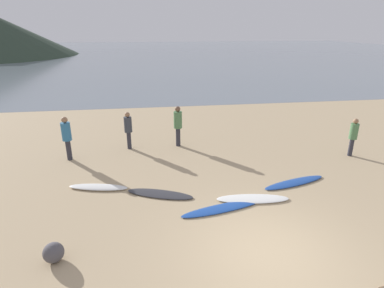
{
  "coord_description": "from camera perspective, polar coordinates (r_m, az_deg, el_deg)",
  "views": [
    {
      "loc": [
        -2.67,
        -5.78,
        5.08
      ],
      "look_at": [
        -0.9,
        6.1,
        0.6
      ],
      "focal_mm": 29.47,
      "sensor_mm": 36.0,
      "label": 1
    }
  ],
  "objects": [
    {
      "name": "person_2",
      "position": [
        14.01,
        -2.57,
        3.84
      ],
      "size": [
        0.37,
        0.37,
        1.83
      ],
      "rotation": [
        0.0,
        0.0,
        3.52
      ],
      "color": "#2D2D38",
      "rests_on": "ground"
    },
    {
      "name": "ocean_water",
      "position": [
        71.06,
        -6.55,
        16.23
      ],
      "size": [
        140.0,
        100.0,
        0.01
      ],
      "primitive_type": "cube",
      "color": "slate",
      "rests_on": "ground"
    },
    {
      "name": "surfboard_2",
      "position": [
        9.57,
        5.56,
        -11.47
      ],
      "size": [
        2.66,
        1.02,
        0.07
      ],
      "primitive_type": "ellipsoid",
      "rotation": [
        0.0,
        0.0,
        0.22
      ],
      "color": "#1E479E",
      "rests_on": "ground"
    },
    {
      "name": "person_1",
      "position": [
        14.52,
        27.17,
        1.59
      ],
      "size": [
        0.32,
        0.32,
        1.6
      ],
      "rotation": [
        0.0,
        0.0,
        5.82
      ],
      "color": "#2D2D38",
      "rests_on": "ground"
    },
    {
      "name": "person_0",
      "position": [
        13.97,
        -11.48,
        2.96
      ],
      "size": [
        0.34,
        0.34,
        1.66
      ],
      "rotation": [
        0.0,
        0.0,
        2.74
      ],
      "color": "#2D2D38",
      "rests_on": "ground"
    },
    {
      "name": "ground_plane",
      "position": [
        16.82,
        1.08,
        2.51
      ],
      "size": [
        120.0,
        120.0,
        0.2
      ],
      "primitive_type": "cube",
      "color": "tan",
      "rests_on": "ground"
    },
    {
      "name": "person_3",
      "position": [
        13.43,
        -21.75,
        1.54
      ],
      "size": [
        0.36,
        0.36,
        1.8
      ],
      "rotation": [
        0.0,
        0.0,
        2.09
      ],
      "color": "#2D2D38",
      "rests_on": "ground"
    },
    {
      "name": "surfboard_3",
      "position": [
        10.16,
        10.93,
        -9.7
      ],
      "size": [
        2.33,
        0.87,
        0.08
      ],
      "primitive_type": "ellipsoid",
      "rotation": [
        0.0,
        0.0,
        -0.13
      ],
      "color": "white",
      "rests_on": "ground"
    },
    {
      "name": "beach_rock_near",
      "position": [
        8.25,
        -23.78,
        -17.53
      ],
      "size": [
        0.47,
        0.47,
        0.47
      ],
      "primitive_type": "sphere",
      "color": "#4F4C51",
      "rests_on": "ground"
    },
    {
      "name": "surfboard_0",
      "position": [
        11.08,
        -16.58,
        -7.49
      ],
      "size": [
        2.04,
        0.87,
        0.1
      ],
      "primitive_type": "ellipsoid",
      "rotation": [
        0.0,
        0.0,
        -0.22
      ],
      "color": "white",
      "rests_on": "ground"
    },
    {
      "name": "surfboard_4",
      "position": [
        11.51,
        18.05,
        -6.63
      ],
      "size": [
        2.49,
        1.1,
        0.07
      ],
      "primitive_type": "ellipsoid",
      "rotation": [
        0.0,
        0.0,
        0.27
      ],
      "color": "#1E479E",
      "rests_on": "ground"
    },
    {
      "name": "surfboard_1",
      "position": [
        10.31,
        -5.82,
        -8.98
      ],
      "size": [
        2.24,
        1.32,
        0.07
      ],
      "primitive_type": "ellipsoid",
      "rotation": [
        0.0,
        0.0,
        -0.37
      ],
      "color": "#333338",
      "rests_on": "ground"
    }
  ]
}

